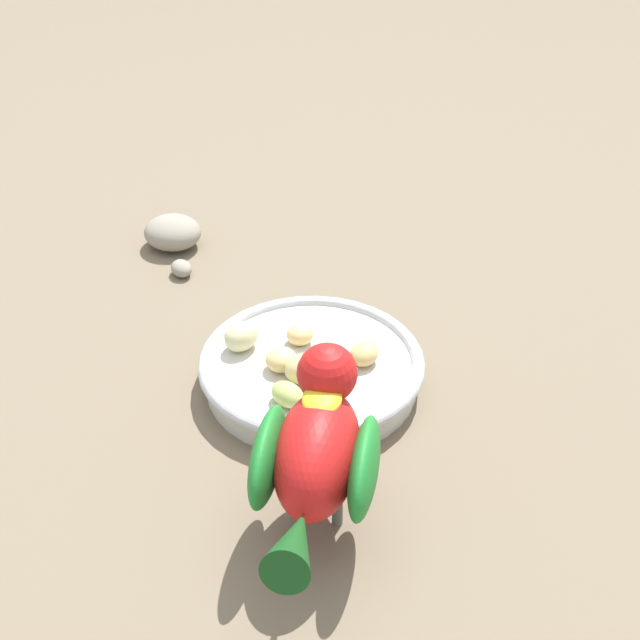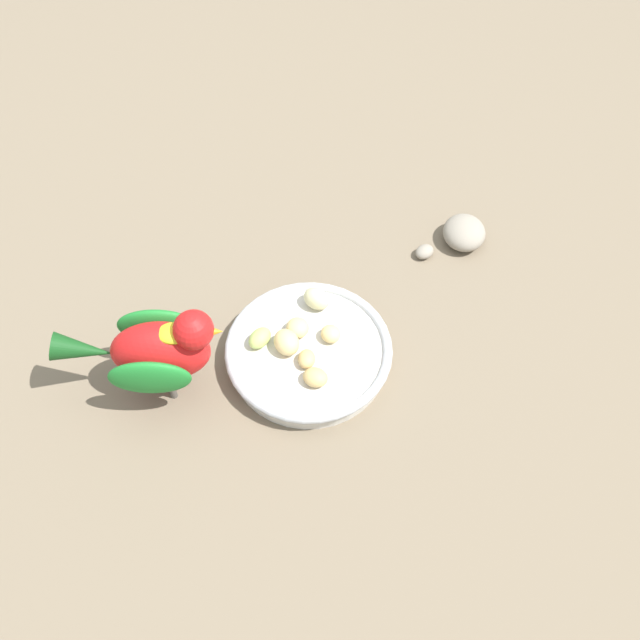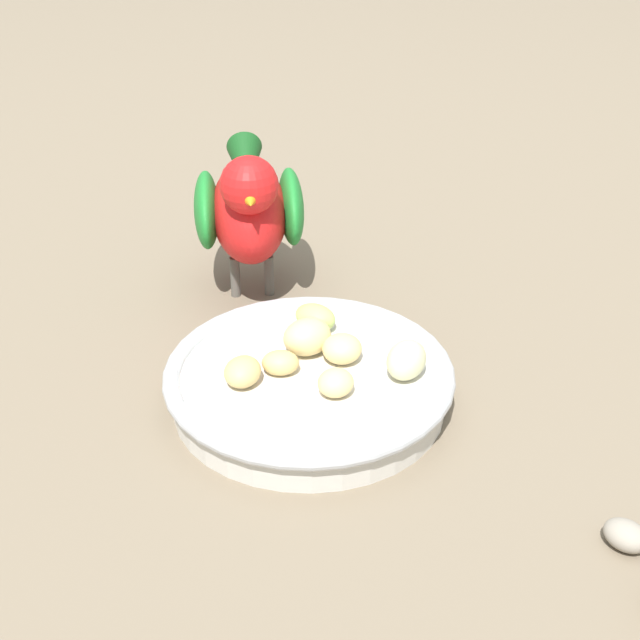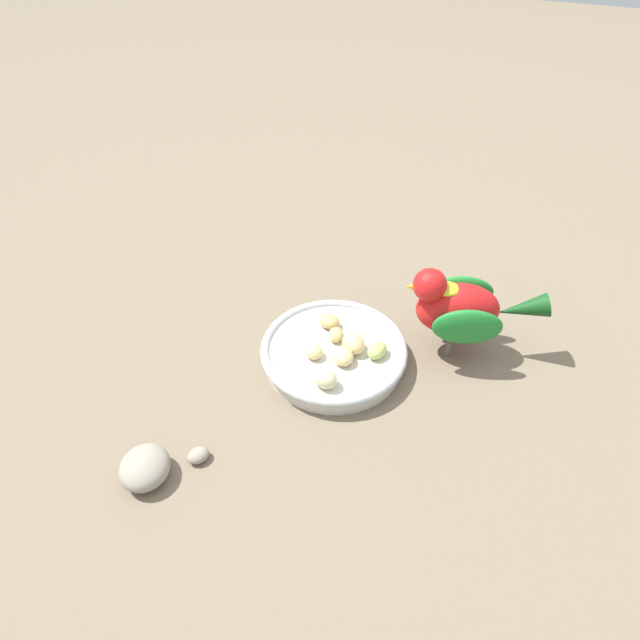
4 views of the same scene
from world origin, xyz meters
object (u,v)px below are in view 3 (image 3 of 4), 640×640
object	(u,v)px
apple_piece_6	(406,360)
apple_piece_1	(317,317)
pebble_0	(626,535)
apple_piece_4	(342,349)
apple_piece_2	(243,372)
apple_piece_5	(305,333)
apple_piece_0	(280,363)
parrot	(249,205)
feeding_bowl	(309,383)
apple_piece_3	(336,383)

from	to	relation	value
apple_piece_6	apple_piece_1	bearing A→B (deg)	144.24
apple_piece_1	pebble_0	world-z (taller)	apple_piece_1
apple_piece_4	apple_piece_2	bearing A→B (deg)	-147.90
apple_piece_2	apple_piece_6	distance (m)	0.11
pebble_0	apple_piece_5	bearing A→B (deg)	147.06
apple_piece_0	parrot	xyz separation A→B (m)	(-0.06, 0.16, 0.05)
apple_piece_2	apple_piece_5	xyz separation A→B (m)	(0.03, 0.05, 0.00)
parrot	pebble_0	bearing A→B (deg)	31.69
apple_piece_1	pebble_0	distance (m)	0.27
feeding_bowl	apple_piece_6	distance (m)	0.07
apple_piece_1	parrot	size ratio (longest dim) A/B	0.16
apple_piece_2	apple_piece_0	bearing A→B (deg)	36.46
apple_piece_4	apple_piece_5	size ratio (longest dim) A/B	0.79
feeding_bowl	apple_piece_5	size ratio (longest dim) A/B	5.68
pebble_0	feeding_bowl	bearing A→B (deg)	152.29
feeding_bowl	apple_piece_2	xyz separation A→B (m)	(-0.04, -0.02, 0.02)
apple_piece_3	pebble_0	bearing A→B (deg)	-25.12
feeding_bowl	apple_piece_0	distance (m)	0.03
apple_piece_0	apple_piece_3	world-z (taller)	apple_piece_3
apple_piece_3	parrot	size ratio (longest dim) A/B	0.13
apple_piece_5	pebble_0	xyz separation A→B (m)	(0.21, -0.14, -0.03)
apple_piece_0	apple_piece_5	world-z (taller)	apple_piece_5
apple_piece_2	apple_piece_3	size ratio (longest dim) A/B	1.18
apple_piece_3	apple_piece_4	distance (m)	0.04
apple_piece_2	apple_piece_5	size ratio (longest dim) A/B	0.83
feeding_bowl	apple_piece_1	xyz separation A→B (m)	(-0.00, 0.06, 0.02)
parrot	apple_piece_4	bearing A→B (deg)	20.48
apple_piece_5	apple_piece_3	bearing A→B (deg)	-59.96
apple_piece_3	apple_piece_6	world-z (taller)	apple_piece_6
feeding_bowl	apple_piece_2	bearing A→B (deg)	-154.86
feeding_bowl	apple_piece_3	bearing A→B (deg)	-44.72
apple_piece_4	apple_piece_3	bearing A→B (deg)	-87.41
apple_piece_5	parrot	distance (m)	0.15
apple_piece_1	apple_piece_4	world-z (taller)	same
apple_piece_0	apple_piece_6	size ratio (longest dim) A/B	0.76
apple_piece_3	feeding_bowl	bearing A→B (deg)	135.28
pebble_0	apple_piece_4	bearing A→B (deg)	145.49
apple_piece_3	parrot	xyz separation A→B (m)	(-0.10, 0.18, 0.04)
apple_piece_6	pebble_0	bearing A→B (deg)	-39.86
parrot	apple_piece_0	bearing A→B (deg)	4.83
apple_piece_2	apple_piece_3	world-z (taller)	same
apple_piece_1	apple_piece_6	world-z (taller)	apple_piece_6
apple_piece_6	parrot	bearing A→B (deg)	134.51
apple_piece_5	parrot	xyz separation A→B (m)	(-0.07, 0.12, 0.04)
feeding_bowl	apple_piece_5	world-z (taller)	apple_piece_5
apple_piece_6	parrot	size ratio (longest dim) A/B	0.17
apple_piece_5	apple_piece_6	xyz separation A→B (m)	(0.07, -0.02, -0.00)
parrot	feeding_bowl	bearing A→B (deg)	11.28
parrot	apple_piece_3	bearing A→B (deg)	14.07
apple_piece_3	apple_piece_6	distance (m)	0.05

